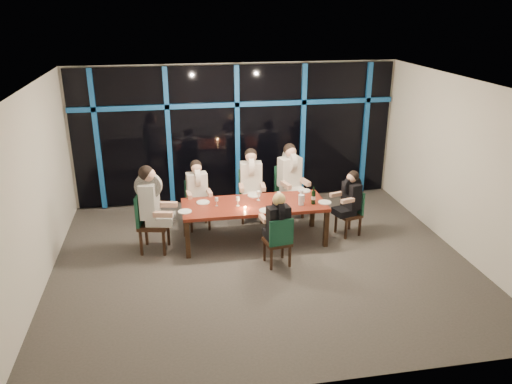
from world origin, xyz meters
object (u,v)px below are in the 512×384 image
at_px(diner_end_left, 151,197).
at_px(diner_far_left, 197,185).
at_px(water_pitcher, 301,200).
at_px(dining_table, 254,207).
at_px(wine_bottle, 313,197).
at_px(chair_near_mid, 279,239).
at_px(diner_end_right, 350,194).
at_px(chair_far_mid, 251,192).
at_px(chair_end_right, 352,210).
at_px(diner_far_right, 291,170).
at_px(diner_far_mid, 251,175).
at_px(diner_near_mid, 278,218).
at_px(chair_far_left, 197,201).
at_px(chair_far_right, 288,188).
at_px(chair_end_left, 148,219).

bearing_deg(diner_end_left, diner_far_left, -34.10).
distance_m(diner_end_left, water_pitcher, 2.65).
bearing_deg(dining_table, wine_bottle, -10.85).
height_order(chair_near_mid, diner_end_right, diner_end_right).
height_order(chair_far_mid, chair_end_right, chair_far_mid).
relative_size(dining_table, water_pitcher, 13.69).
xyz_separation_m(chair_far_mid, diner_far_right, (0.81, -0.03, 0.43)).
xyz_separation_m(chair_far_mid, chair_end_right, (1.77, -1.04, -0.09)).
relative_size(diner_far_mid, diner_near_mid, 1.15).
distance_m(dining_table, diner_end_left, 1.84).
distance_m(chair_far_left, chair_far_right, 1.89).
distance_m(diner_end_left, diner_near_mid, 2.23).
height_order(chair_far_left, diner_far_mid, diner_far_mid).
bearing_deg(chair_far_mid, diner_far_left, -162.01).
height_order(chair_end_left, chair_near_mid, chair_end_left).
relative_size(chair_far_right, chair_end_right, 1.22).
relative_size(chair_end_left, diner_far_right, 1.05).
bearing_deg(chair_far_mid, chair_near_mid, -82.10).
distance_m(chair_far_left, diner_near_mid, 2.17).
height_order(chair_far_right, diner_far_right, diner_far_right).
relative_size(diner_near_mid, wine_bottle, 2.61).
bearing_deg(diner_end_left, diner_far_right, -57.43).
xyz_separation_m(chair_far_left, chair_near_mid, (1.22, -1.85, -0.03)).
bearing_deg(diner_far_right, chair_near_mid, -123.80).
distance_m(chair_far_right, chair_near_mid, 2.19).
bearing_deg(chair_far_mid, diner_far_right, 1.89).
relative_size(diner_end_left, diner_end_right, 1.25).
relative_size(chair_end_left, diner_far_mid, 1.09).
height_order(chair_far_left, chair_far_right, chair_far_right).
relative_size(chair_far_mid, diner_near_mid, 1.18).
relative_size(chair_far_mid, diner_end_left, 0.97).
relative_size(chair_far_mid, chair_far_right, 0.97).
xyz_separation_m(dining_table, diner_near_mid, (0.23, -0.93, 0.17)).
bearing_deg(diner_near_mid, chair_far_mid, -95.38).
height_order(diner_end_left, diner_near_mid, diner_end_left).
relative_size(chair_far_left, chair_far_mid, 0.92).
relative_size(dining_table, diner_end_left, 2.47).
distance_m(chair_near_mid, diner_far_right, 2.17).
bearing_deg(diner_far_left, water_pitcher, -34.60).
relative_size(chair_far_left, diner_end_left, 0.89).
height_order(chair_end_right, diner_near_mid, diner_near_mid).
relative_size(dining_table, wine_bottle, 7.84).
distance_m(chair_far_mid, water_pitcher, 1.45).
bearing_deg(diner_far_left, diner_near_mid, -60.95).
height_order(chair_near_mid, diner_end_left, diner_end_left).
bearing_deg(diner_near_mid, chair_end_right, -159.68).
height_order(diner_far_mid, diner_end_right, diner_far_mid).
relative_size(chair_far_left, diner_far_mid, 0.94).
height_order(dining_table, chair_far_mid, chair_far_mid).
distance_m(chair_far_left, diner_end_right, 2.94).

